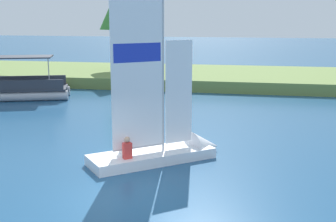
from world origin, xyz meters
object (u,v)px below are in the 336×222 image
sailboat (174,145)px  shoreline_tree_left (121,6)px  pontoon_boat (21,88)px  channel_buoy (140,114)px  wooden_dock (42,90)px

sailboat → shoreline_tree_left: bearing=72.2°
pontoon_boat → channel_buoy: (8.57, -3.75, -0.44)m
wooden_dock → channel_buoy: (8.36, -6.13, -0.00)m
shoreline_tree_left → wooden_dock: (-3.34, -7.62, -5.62)m
shoreline_tree_left → channel_buoy: (5.02, -13.75, -5.63)m
channel_buoy → wooden_dock: bearing=143.7°
shoreline_tree_left → pontoon_boat: bearing=-109.5°
wooden_dock → channel_buoy: 10.37m
wooden_dock → pontoon_boat: (-0.21, -2.38, 0.44)m
shoreline_tree_left → sailboat: size_ratio=1.02×
channel_buoy → sailboat: bearing=-65.2°
sailboat → channel_buoy: 6.76m
shoreline_tree_left → channel_buoy: 15.69m
sailboat → channel_buoy: (-2.83, 6.14, -0.27)m
wooden_dock → sailboat: size_ratio=0.72×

